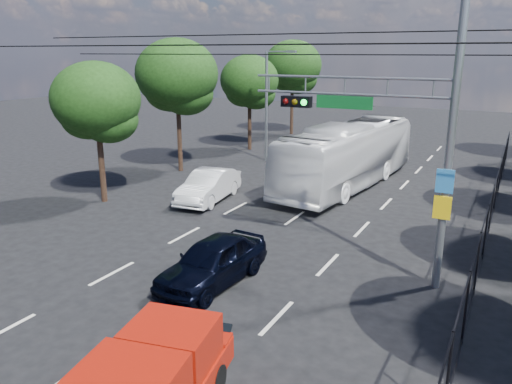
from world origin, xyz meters
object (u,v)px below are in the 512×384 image
Objects in this scene: navy_hatchback at (213,261)px; signal_mast at (409,114)px; white_van at (209,186)px; white_bus at (348,155)px.

signal_mast is at bearing 34.89° from navy_hatchback.
white_van is (-5.07, 7.47, 0.01)m from navy_hatchback.
white_bus is at bearing 115.92° from signal_mast.
signal_mast is 11.89m from white_van.
signal_mast is 12.05m from white_bus.
white_bus is at bearing 42.09° from white_van.
white_bus is at bearing 94.04° from navy_hatchback.
white_bus is (-0.05, 13.36, 0.95)m from navy_hatchback.
signal_mast is at bearing -31.43° from white_van.
white_van is (-5.02, -5.90, -0.94)m from white_bus.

